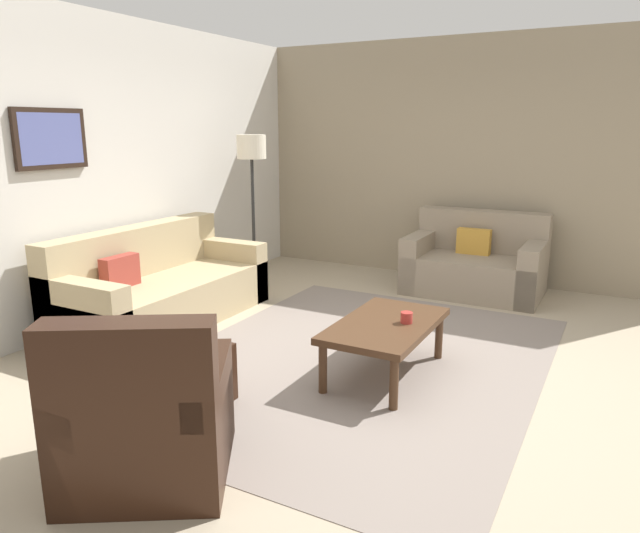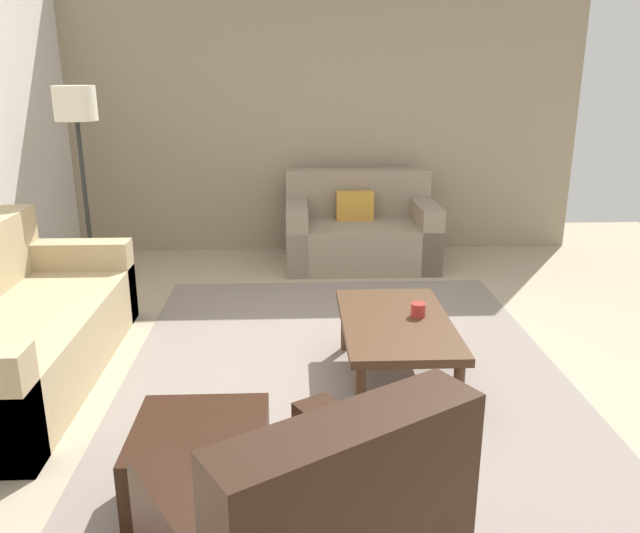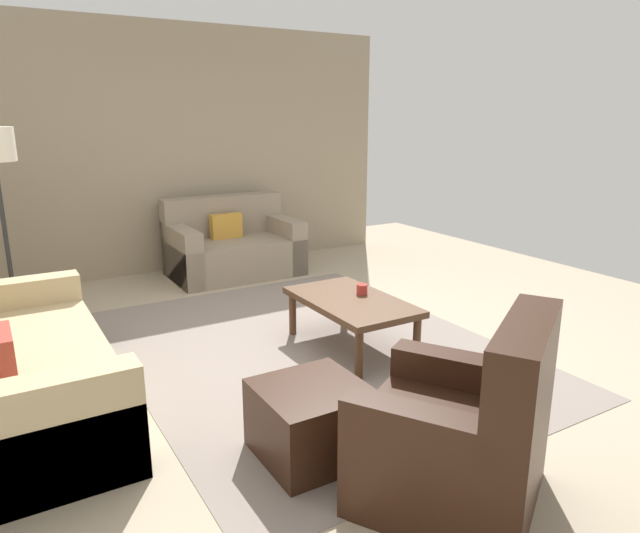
{
  "view_description": "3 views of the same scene",
  "coord_description": "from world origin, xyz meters",
  "px_view_note": "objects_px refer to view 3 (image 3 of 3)",
  "views": [
    {
      "loc": [
        -3.89,
        -1.76,
        1.8
      ],
      "look_at": [
        0.1,
        0.38,
        0.7
      ],
      "focal_mm": 32.6,
      "sensor_mm": 36.0,
      "label": 1
    },
    {
      "loc": [
        -3.59,
        0.31,
        1.82
      ],
      "look_at": [
        0.1,
        0.15,
        0.68
      ],
      "focal_mm": 35.69,
      "sensor_mm": 36.0,
      "label": 2
    },
    {
      "loc": [
        -3.64,
        2.1,
        1.8
      ],
      "look_at": [
        -0.27,
        0.08,
        0.75
      ],
      "focal_mm": 32.1,
      "sensor_mm": 36.0,
      "label": 3
    }
  ],
  "objects_px": {
    "armchair_leather": "(466,443)",
    "couch_main": "(9,373)",
    "cup": "(362,289)",
    "ottoman": "(312,421)",
    "coffee_table": "(351,305)",
    "couch_loveseat": "(231,248)"
  },
  "relations": [
    {
      "from": "coffee_table",
      "to": "ottoman",
      "type": "bearing_deg",
      "value": 138.1
    },
    {
      "from": "armchair_leather",
      "to": "coffee_table",
      "type": "relative_size",
      "value": 1.0
    },
    {
      "from": "armchair_leather",
      "to": "coffee_table",
      "type": "xyz_separation_m",
      "value": [
        1.83,
        -0.57,
        0.05
      ]
    },
    {
      "from": "couch_main",
      "to": "armchair_leather",
      "type": "relative_size",
      "value": 1.9
    },
    {
      "from": "coffee_table",
      "to": "armchair_leather",
      "type": "bearing_deg",
      "value": 162.55
    },
    {
      "from": "coffee_table",
      "to": "cup",
      "type": "xyz_separation_m",
      "value": [
        0.05,
        -0.14,
        0.09
      ]
    },
    {
      "from": "couch_main",
      "to": "cup",
      "type": "distance_m",
      "value": 2.52
    },
    {
      "from": "couch_loveseat",
      "to": "cup",
      "type": "bearing_deg",
      "value": -177.87
    },
    {
      "from": "ottoman",
      "to": "couch_loveseat",
      "type": "bearing_deg",
      "value": -15.9
    },
    {
      "from": "armchair_leather",
      "to": "cup",
      "type": "height_order",
      "value": "armchair_leather"
    },
    {
      "from": "ottoman",
      "to": "cup",
      "type": "bearing_deg",
      "value": -44.25
    },
    {
      "from": "armchair_leather",
      "to": "couch_main",
      "type": "bearing_deg",
      "value": 42.35
    },
    {
      "from": "couch_loveseat",
      "to": "armchair_leather",
      "type": "xyz_separation_m",
      "value": [
        -4.39,
        0.62,
        0.01
      ]
    },
    {
      "from": "ottoman",
      "to": "couch_main",
      "type": "bearing_deg",
      "value": 47.2
    },
    {
      "from": "couch_loveseat",
      "to": "cup",
      "type": "distance_m",
      "value": 2.52
    },
    {
      "from": "ottoman",
      "to": "cup",
      "type": "height_order",
      "value": "cup"
    },
    {
      "from": "couch_main",
      "to": "cup",
      "type": "relative_size",
      "value": 23.92
    },
    {
      "from": "cup",
      "to": "ottoman",
      "type": "bearing_deg",
      "value": 135.75
    },
    {
      "from": "ottoman",
      "to": "cup",
      "type": "xyz_separation_m",
      "value": [
        1.17,
        -1.14,
        0.25
      ]
    },
    {
      "from": "armchair_leather",
      "to": "ottoman",
      "type": "xyz_separation_m",
      "value": [
        0.71,
        0.43,
        -0.11
      ]
    },
    {
      "from": "ottoman",
      "to": "armchair_leather",
      "type": "bearing_deg",
      "value": -148.66
    },
    {
      "from": "couch_main",
      "to": "couch_loveseat",
      "type": "relative_size",
      "value": 1.46
    }
  ]
}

